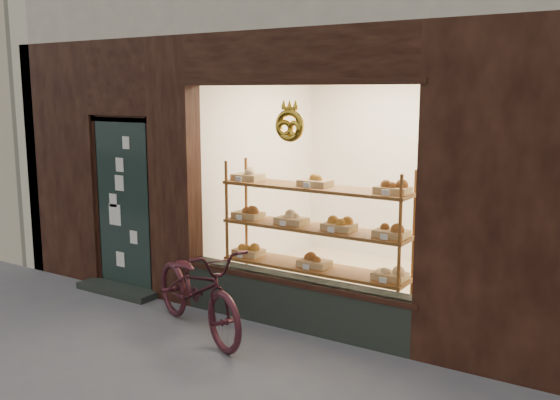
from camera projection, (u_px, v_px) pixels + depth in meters
The scene contains 3 objects.
ground at pixel (114, 396), 5.16m from camera, with size 90.00×90.00×0.00m, color #4E4F5C.
display_shelf at pixel (315, 242), 6.89m from camera, with size 2.20×0.45×1.70m.
bicycle at pixel (198, 289), 6.43m from camera, with size 0.63×1.82×0.95m, color #36131C.
Camera 1 is at (3.76, -3.30, 2.49)m, focal length 40.00 mm.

